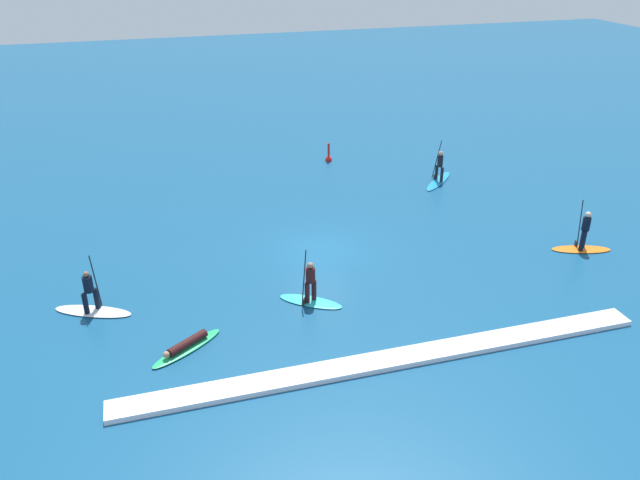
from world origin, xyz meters
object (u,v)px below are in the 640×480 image
(surfer_on_white_board, at_px, (92,302))
(marker_buoy, at_px, (329,158))
(surfer_on_teal_board, at_px, (310,291))
(surfer_on_green_board, at_px, (186,346))
(surfer_on_blue_board, at_px, (439,175))
(surfer_on_orange_board, at_px, (583,239))

(surfer_on_white_board, height_order, marker_buoy, surfer_on_white_board)
(surfer_on_teal_board, relative_size, surfer_on_green_board, 0.91)
(surfer_on_white_board, xyz_separation_m, marker_buoy, (13.05, 13.30, -0.22))
(surfer_on_blue_board, distance_m, marker_buoy, 6.87)
(surfer_on_white_board, bearing_deg, marker_buoy, 70.58)
(marker_buoy, bearing_deg, surfer_on_blue_board, -46.00)
(surfer_on_white_board, relative_size, surfer_on_blue_board, 1.08)
(surfer_on_white_board, relative_size, surfer_on_orange_board, 1.12)
(surfer_on_green_board, relative_size, surfer_on_orange_board, 1.01)
(surfer_on_blue_board, xyz_separation_m, surfer_on_orange_board, (2.35, -9.15, 0.10))
(surfer_on_blue_board, xyz_separation_m, marker_buoy, (-4.77, 4.94, -0.21))
(surfer_on_orange_board, bearing_deg, marker_buoy, -46.89)
(surfer_on_teal_board, relative_size, surfer_on_white_board, 0.82)
(surfer_on_green_board, distance_m, marker_buoy, 19.36)
(surfer_on_teal_board, relative_size, surfer_on_blue_board, 0.89)
(surfer_on_orange_board, bearing_deg, surfer_on_teal_board, 20.03)
(surfer_on_teal_board, relative_size, marker_buoy, 2.03)
(marker_buoy, bearing_deg, surfer_on_teal_board, -109.53)
(surfer_on_teal_board, bearing_deg, surfer_on_blue_board, -99.35)
(marker_buoy, bearing_deg, surfer_on_white_board, -134.45)
(surfer_on_green_board, height_order, surfer_on_blue_board, surfer_on_blue_board)
(surfer_on_blue_board, distance_m, surfer_on_orange_board, 9.44)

